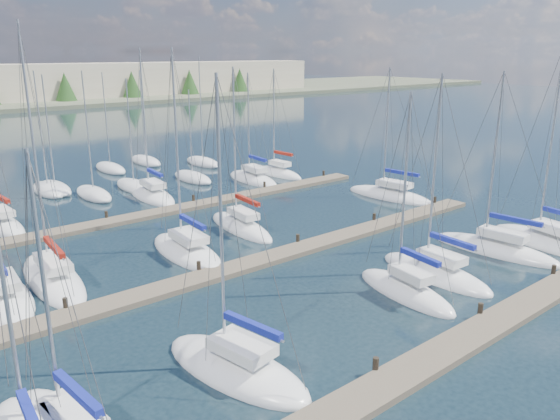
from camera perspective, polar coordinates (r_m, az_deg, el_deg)
ground at (r=73.88m, az=-23.45°, el=4.72°), size 400.00×400.00×0.00m
dock_near at (r=26.50m, az=17.25°, el=-13.71°), size 44.00×1.93×1.10m
dock_mid at (r=35.12m, az=-2.10°, el=-5.32°), size 44.00×1.93×1.10m
dock_far at (r=46.44m, az=-12.69°, el=-0.30°), size 44.00×1.93×1.10m
sailboat_m at (r=51.75m, az=11.41°, el=1.50°), size 3.70×9.21×12.45m
sailboat_j at (r=37.16m, az=-9.72°, el=-4.28°), size 3.53×8.59×14.06m
sailboat_r at (r=60.04m, az=-0.24°, el=3.87°), size 2.44×7.30×12.07m
sailboat_q at (r=57.49m, az=-2.87°, el=3.27°), size 3.54×8.28×11.76m
sailboat_h at (r=33.39m, az=-26.99°, el=-8.34°), size 3.46×7.80×12.87m
sailboat_c at (r=24.08m, az=-4.60°, el=-16.14°), size 4.25×8.18×13.06m
sailboat_n at (r=47.24m, az=-27.09°, el=-1.39°), size 2.87×7.85×13.97m
sailboat_f at (r=39.77m, az=21.56°, el=-3.84°), size 3.33×9.02×12.63m
sailboat_g at (r=42.72m, az=26.12°, el=-3.02°), size 4.55×9.09×14.39m
sailboat_e at (r=34.47m, az=15.91°, el=-6.35°), size 3.04×8.04×12.66m
sailboat_d at (r=31.55m, az=12.99°, el=-8.27°), size 3.16×7.28×11.81m
sailboat_k at (r=41.77m, az=-4.10°, el=-1.74°), size 3.14×8.53×12.76m
sailboat_p at (r=52.16m, az=-13.21°, el=1.52°), size 3.60×8.60×14.13m
sailboat_i at (r=35.07m, az=-22.61°, el=-6.60°), size 3.39×9.75×15.43m
distant_boats at (r=57.35m, az=-22.91°, el=2.08°), size 36.93×20.75×13.30m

